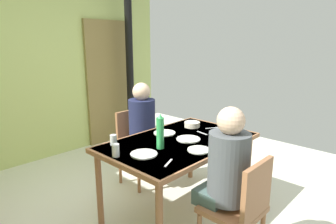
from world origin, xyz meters
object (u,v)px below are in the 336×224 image
serving_bowl_center (192,124)px  dining_table (179,147)px  chair_far_diner (136,142)px  person_near_diner (227,165)px  person_far_diner (143,121)px  chair_near_diner (241,207)px  water_bottle_green_near (160,132)px

serving_bowl_center → dining_table: bearing=-156.0°
chair_far_diner → person_near_diner: 1.55m
person_near_diner → person_far_diner: size_ratio=1.00×
chair_far_diner → person_near_diner: person_near_diner is taller
chair_near_diner → person_far_diner: bearing=75.5°
chair_far_diner → water_bottle_green_near: size_ratio=2.80×
chair_far_diner → serving_bowl_center: (0.29, -0.62, 0.28)m
chair_near_diner → serving_bowl_center: (0.67, 1.00, 0.28)m
dining_table → water_bottle_green_near: size_ratio=4.69×
person_near_diner → water_bottle_green_near: 0.67m
person_far_diner → water_bottle_green_near: bearing=59.1°
serving_bowl_center → chair_far_diner: bearing=115.3°
chair_near_diner → person_near_diner: (-0.00, 0.14, 0.28)m
person_far_diner → water_bottle_green_near: 0.81m
person_far_diner → chair_far_diner: bearing=-90.0°
chair_far_diner → person_far_diner: bearing=90.0°
chair_near_diner → serving_bowl_center: size_ratio=5.12×
chair_near_diner → serving_bowl_center: bearing=56.0°
chair_near_diner → serving_bowl_center: chair_near_diner is taller
dining_table → person_far_diner: person_far_diner is taller
person_near_diner → person_far_diner: 1.40m
water_bottle_green_near → person_far_diner: bearing=59.1°
person_far_diner → serving_bowl_center: (0.29, -0.48, -0.00)m
chair_far_diner → person_far_diner: (0.00, -0.14, 0.28)m
chair_near_diner → chair_far_diner: size_ratio=1.00×
dining_table → chair_near_diner: (-0.25, -0.81, -0.18)m
chair_near_diner → person_near_diner: person_near_diner is taller
dining_table → person_near_diner: bearing=-110.1°
chair_far_diner → serving_bowl_center: 0.74m
chair_far_diner → chair_near_diner: bearing=76.7°
person_near_diner → serving_bowl_center: bearing=52.0°
dining_table → chair_far_diner: 0.84m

